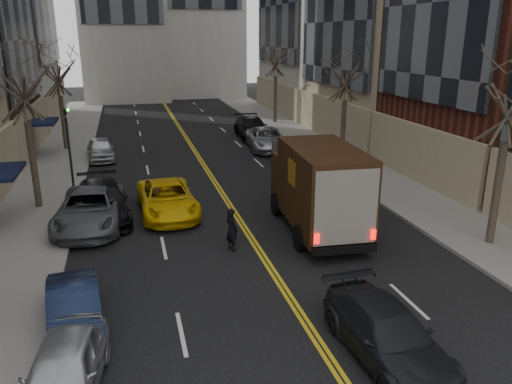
% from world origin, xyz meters
% --- Properties ---
extents(sidewalk_left, '(4.00, 66.00, 0.15)m').
position_xyz_m(sidewalk_left, '(-9.00, 27.00, 0.07)').
color(sidewalk_left, slate).
rests_on(sidewalk_left, ground).
extents(sidewalk_right, '(4.00, 66.00, 0.15)m').
position_xyz_m(sidewalk_right, '(9.00, 27.00, 0.07)').
color(sidewalk_right, slate).
rests_on(sidewalk_right, ground).
extents(tree_lf_mid, '(3.20, 3.20, 8.91)m').
position_xyz_m(tree_lf_mid, '(-8.80, 20.00, 6.60)').
color(tree_lf_mid, '#382D23').
rests_on(tree_lf_mid, sidewalk_left).
extents(tree_lf_far, '(3.20, 3.20, 8.12)m').
position_xyz_m(tree_lf_far, '(-8.80, 33.00, 6.02)').
color(tree_lf_far, '#382D23').
rests_on(tree_lf_far, sidewalk_left).
extents(tree_rt_mid, '(3.20, 3.20, 8.32)m').
position_xyz_m(tree_rt_mid, '(8.80, 25.00, 6.17)').
color(tree_rt_mid, '#382D23').
rests_on(tree_rt_mid, sidewalk_right).
extents(tree_rt_far, '(3.20, 3.20, 9.11)m').
position_xyz_m(tree_rt_far, '(8.80, 40.00, 6.74)').
color(tree_rt_far, '#382D23').
rests_on(tree_rt_far, sidewalk_right).
extents(traffic_signal, '(0.29, 0.26, 4.70)m').
position_xyz_m(traffic_signal, '(-7.39, 22.00, 2.82)').
color(traffic_signal, black).
rests_on(traffic_signal, sidewalk_left).
extents(ups_truck, '(3.10, 6.87, 3.68)m').
position_xyz_m(ups_truck, '(2.86, 14.17, 1.85)').
color(ups_truck, black).
rests_on(ups_truck, ground).
extents(observer_sedan, '(2.07, 4.74, 1.36)m').
position_xyz_m(observer_sedan, '(1.42, 5.63, 0.68)').
color(observer_sedan, black).
rests_on(observer_sedan, ground).
extents(taxi, '(2.67, 5.39, 1.47)m').
position_xyz_m(taxi, '(-3.00, 17.82, 0.73)').
color(taxi, '#E8B909').
rests_on(taxi, ground).
extents(pedestrian, '(0.62, 0.72, 1.67)m').
position_xyz_m(pedestrian, '(-0.98, 13.15, 0.84)').
color(pedestrian, black).
rests_on(pedestrian, ground).
extents(parked_lf_a, '(2.09, 4.17, 1.36)m').
position_xyz_m(parked_lf_a, '(-6.30, 6.17, 0.68)').
color(parked_lf_a, '#B6B9BF').
rests_on(parked_lf_a, ground).
extents(parked_lf_b, '(1.80, 4.07, 1.30)m').
position_xyz_m(parked_lf_b, '(-6.30, 8.92, 0.65)').
color(parked_lf_b, '#111A35').
rests_on(parked_lf_b, ground).
extents(parked_lf_c, '(3.07, 5.88, 1.58)m').
position_xyz_m(parked_lf_c, '(-6.30, 17.06, 0.79)').
color(parked_lf_c, '#53575B').
rests_on(parked_lf_c, ground).
extents(parked_lf_d, '(2.74, 5.60, 1.57)m').
position_xyz_m(parked_lf_d, '(-5.86, 17.96, 0.78)').
color(parked_lf_d, black).
rests_on(parked_lf_d, ground).
extents(parked_lf_e, '(2.00, 4.27, 1.41)m').
position_xyz_m(parked_lf_e, '(-6.30, 29.49, 0.71)').
color(parked_lf_e, '#B7B9BF').
rests_on(parked_lf_e, ground).
extents(parked_rt_a, '(2.35, 5.06, 1.60)m').
position_xyz_m(parked_rt_a, '(5.10, 24.35, 0.80)').
color(parked_rt_a, '#45474C').
rests_on(parked_rt_a, ground).
extents(parked_rt_b, '(3.05, 5.71, 1.53)m').
position_xyz_m(parked_rt_b, '(5.10, 29.63, 0.76)').
color(parked_rt_b, '#B3B4BB').
rests_on(parked_rt_b, ground).
extents(parked_rt_c, '(2.53, 5.66, 1.61)m').
position_xyz_m(parked_rt_c, '(5.10, 34.09, 0.81)').
color(parked_rt_c, black).
rests_on(parked_rt_c, ground).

